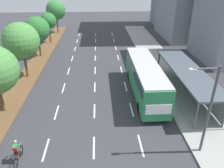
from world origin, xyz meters
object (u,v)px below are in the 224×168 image
object	(u,v)px
median_tree_farthest	(56,10)
bus	(145,76)
median_tree_third	(21,41)
streetlight	(208,106)
bus_shelter	(188,79)
cyclist	(17,152)
median_tree_fourth	(37,29)
median_tree_fifth	(48,21)

from	to	relation	value
median_tree_farthest	bus	bearing A→B (deg)	-64.16
median_tree_third	streetlight	world-z (taller)	median_tree_third
bus_shelter	bus	world-z (taller)	bus
bus	streetlight	distance (m)	9.17
bus	cyclist	bearing A→B (deg)	-139.60
cyclist	median_tree_farthest	distance (m)	36.75
median_tree_farthest	streetlight	bearing A→B (deg)	-66.84
bus	median_tree_farthest	bearing A→B (deg)	115.84
median_tree_fourth	streetlight	world-z (taller)	streetlight
median_tree_third	median_tree_fifth	bearing A→B (deg)	89.94
bus	streetlight	world-z (taller)	streetlight
median_tree_third	median_tree_fifth	xyz separation A→B (m)	(0.02, 15.08, -0.60)
median_tree_fourth	median_tree_fifth	world-z (taller)	median_tree_fourth
bus	median_tree_third	size ratio (longest dim) A/B	1.72
median_tree_third	median_tree_fourth	xyz separation A→B (m)	(-0.11, 7.54, -0.40)
median_tree_third	median_tree_fifth	size ratio (longest dim) A/B	1.24
cyclist	median_tree_third	xyz separation A→B (m)	(-3.25, 13.78, 3.79)
cyclist	median_tree_fourth	xyz separation A→B (m)	(-3.36, 21.33, 3.39)
bus_shelter	bus	bearing A→B (deg)	171.41
bus_shelter	cyclist	world-z (taller)	bus_shelter
median_tree_third	median_tree_farthest	size ratio (longest dim) A/B	0.99
median_tree_fifth	streetlight	size ratio (longest dim) A/B	0.81
cyclist	bus_shelter	bearing A→B (deg)	29.13
median_tree_third	streetlight	size ratio (longest dim) A/B	1.01
bus	cyclist	distance (m)	13.61
median_tree_fourth	cyclist	bearing A→B (deg)	-81.06
median_tree_third	median_tree_fourth	bearing A→B (deg)	90.82
median_tree_third	median_tree_fifth	world-z (taller)	median_tree_third
bus_shelter	median_tree_farthest	bearing A→B (deg)	121.99
bus_shelter	streetlight	xyz separation A→B (m)	(-2.11, -8.07, 2.02)
cyclist	median_tree_farthest	xyz separation A→B (m)	(-3.06, 36.41, 3.95)
streetlight	bus	bearing A→B (deg)	103.97
median_tree_fourth	median_tree_farthest	xyz separation A→B (m)	(0.30, 15.08, 0.56)
median_tree_fourth	bus	bearing A→B (deg)	-42.52
median_tree_third	median_tree_fourth	world-z (taller)	median_tree_third
median_tree_fourth	median_tree_farthest	bearing A→B (deg)	88.86
cyclist	median_tree_farthest	world-z (taller)	median_tree_farthest
bus	median_tree_third	xyz separation A→B (m)	(-13.57, 5.00, 2.51)
bus	median_tree_fifth	size ratio (longest dim) A/B	2.13
bus	streetlight	bearing A→B (deg)	-76.03
bus	median_tree_fifth	bearing A→B (deg)	124.01
median_tree_farthest	median_tree_fourth	bearing A→B (deg)	-91.14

